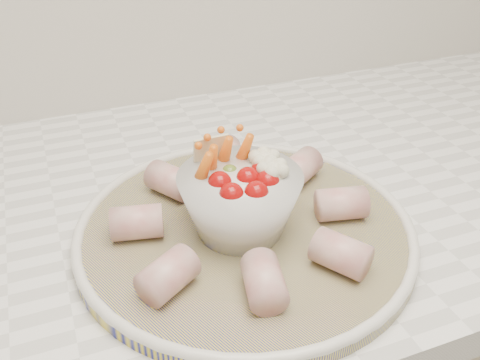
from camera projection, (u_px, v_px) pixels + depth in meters
name	position (u px, v px, depth m)	size (l,w,h in m)	color
serving_platter	(245.00, 229.00, 0.60)	(0.49, 0.49, 0.02)	navy
veggie_bowl	(240.00, 199.00, 0.57)	(0.13, 0.13, 0.10)	silver
cured_meat_rolls	(244.00, 212.00, 0.59)	(0.28, 0.29, 0.04)	#B95454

